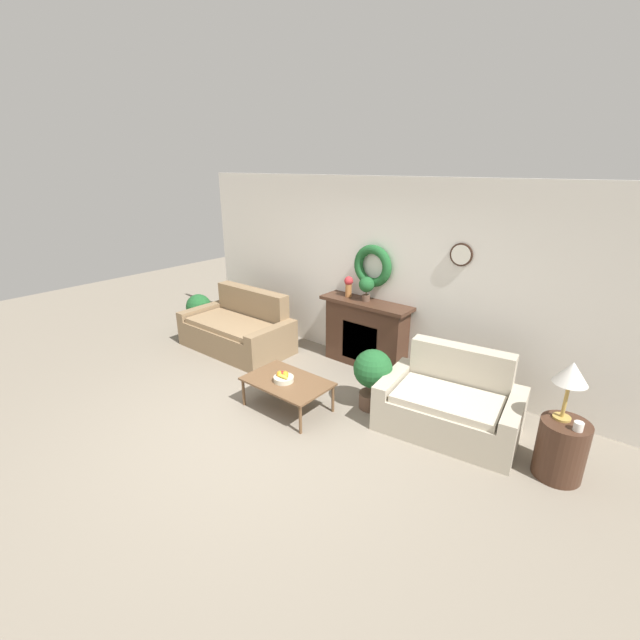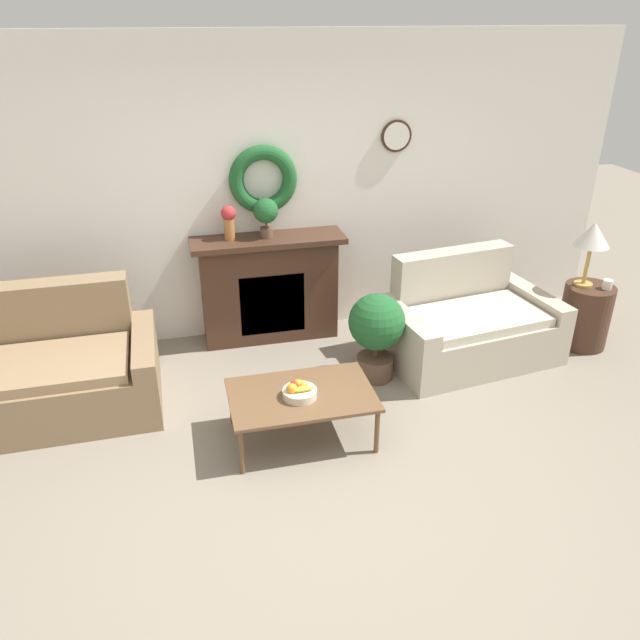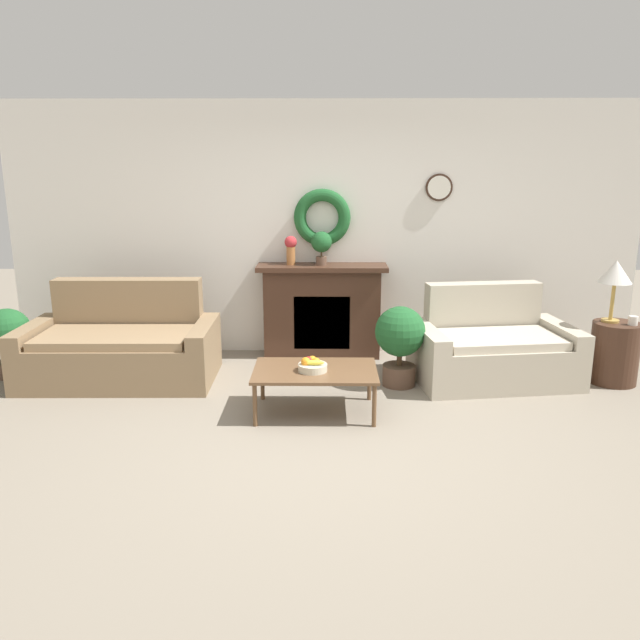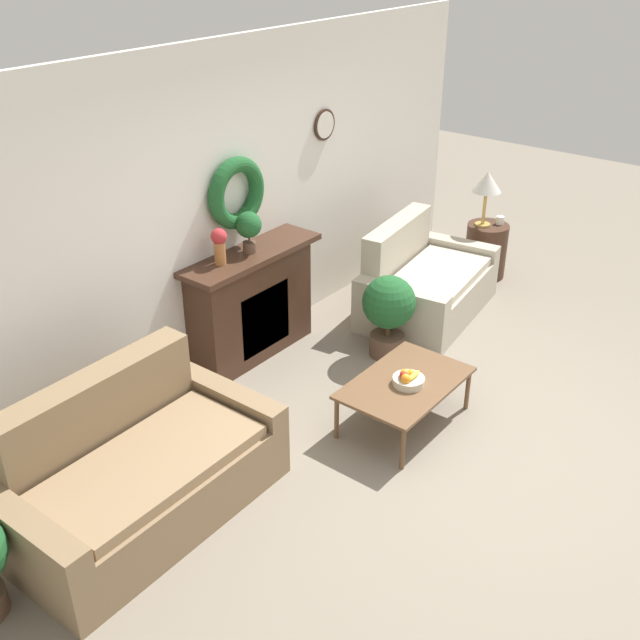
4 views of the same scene
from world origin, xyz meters
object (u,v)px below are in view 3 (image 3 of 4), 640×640
at_px(coffee_table, 315,373).
at_px(side_table_by_loveseat, 614,353).
at_px(loveseat_right, 492,349).
at_px(fruit_bowl, 312,365).
at_px(potted_plant_floor_by_loveseat, 400,338).
at_px(vase_on_mantel_left, 291,248).
at_px(table_lamp, 616,274).
at_px(couch_left, 122,347).
at_px(potted_plant_on_mantel, 321,244).
at_px(fireplace, 322,310).
at_px(mug, 633,321).
at_px(potted_plant_floor_by_couch, 8,336).

bearing_deg(coffee_table, side_table_by_loveseat, 15.33).
xyz_separation_m(loveseat_right, fruit_bowl, (-1.73, -0.90, 0.13)).
xyz_separation_m(coffee_table, fruit_bowl, (-0.03, -0.04, 0.08)).
distance_m(side_table_by_loveseat, potted_plant_floor_by_loveseat, 2.07).
bearing_deg(vase_on_mantel_left, table_lamp, -14.66).
relative_size(fruit_bowl, table_lamp, 0.41).
bearing_deg(potted_plant_floor_by_loveseat, fruit_bowl, -138.50).
xyz_separation_m(couch_left, potted_plant_on_mantel, (1.94, 0.76, 0.92)).
relative_size(side_table_by_loveseat, table_lamp, 1.00).
height_order(couch_left, fruit_bowl, couch_left).
distance_m(coffee_table, fruit_bowl, 0.09).
height_order(fruit_bowl, vase_on_mantel_left, vase_on_mantel_left).
xyz_separation_m(fireplace, mug, (2.90, -0.92, 0.12)).
bearing_deg(potted_plant_on_mantel, side_table_by_loveseat, -16.45).
height_order(side_table_by_loveseat, potted_plant_on_mantel, potted_plant_on_mantel).
height_order(fireplace, couch_left, fireplace).
height_order(table_lamp, potted_plant_floor_by_couch, table_lamp).
distance_m(coffee_table, side_table_by_loveseat, 2.95).
xyz_separation_m(loveseat_right, potted_plant_floor_by_couch, (-4.72, 0.03, 0.11)).
distance_m(vase_on_mantel_left, potted_plant_floor_by_loveseat, 1.60).
bearing_deg(couch_left, fruit_bowl, -26.05).
bearing_deg(coffee_table, potted_plant_floor_by_couch, 163.57).
bearing_deg(table_lamp, loveseat_right, 178.02).
xyz_separation_m(coffee_table, potted_plant_on_mantel, (0.04, 1.61, 0.88)).
height_order(coffee_table, potted_plant_floor_by_couch, potted_plant_floor_by_couch).
distance_m(fruit_bowl, vase_on_mantel_left, 1.85).
height_order(fireplace, mug, fireplace).
relative_size(couch_left, potted_plant_floor_by_loveseat, 2.38).
height_order(fireplace, potted_plant_floor_by_couch, fireplace).
distance_m(couch_left, vase_on_mantel_left, 1.99).
height_order(couch_left, table_lamp, table_lamp).
relative_size(couch_left, side_table_by_loveseat, 3.08).
height_order(couch_left, coffee_table, couch_left).
distance_m(side_table_by_loveseat, vase_on_mantel_left, 3.36).
bearing_deg(couch_left, vase_on_mantel_left, 25.06).
bearing_deg(potted_plant_on_mantel, loveseat_right, -24.18).
relative_size(fireplace, potted_plant_on_mantel, 3.90).
distance_m(fireplace, side_table_by_loveseat, 2.93).
height_order(fireplace, potted_plant_floor_by_loveseat, fireplace).
xyz_separation_m(coffee_table, vase_on_mantel_left, (-0.29, 1.63, 0.83)).
relative_size(coffee_table, vase_on_mantel_left, 3.39).
distance_m(coffee_table, table_lamp, 2.99).
bearing_deg(coffee_table, fruit_bowl, -125.49).
bearing_deg(mug, fireplace, 162.38).
xyz_separation_m(side_table_by_loveseat, potted_plant_on_mantel, (-2.81, 0.83, 0.94)).
xyz_separation_m(table_lamp, potted_plant_floor_by_couch, (-5.81, 0.07, -0.64)).
bearing_deg(potted_plant_floor_by_loveseat, loveseat_right, 11.31).
xyz_separation_m(side_table_by_loveseat, potted_plant_floor_by_loveseat, (-2.06, -0.10, 0.17)).
bearing_deg(side_table_by_loveseat, potted_plant_floor_by_couch, 178.92).
distance_m(couch_left, coffee_table, 2.08).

